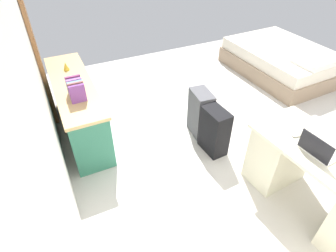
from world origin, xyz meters
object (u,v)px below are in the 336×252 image
(desk, at_px, (319,182))
(figurine_small, at_px, (66,66))
(laptop, at_px, (318,150))
(credenza, at_px, (78,108))
(suitcase_spare_grey, at_px, (200,113))
(computer_mouse, at_px, (296,134))
(suitcase_black, at_px, (214,131))
(bed, at_px, (282,61))

(desk, xyz_separation_m, figurine_small, (2.68, 1.84, 0.41))
(desk, relative_size, laptop, 4.56)
(credenza, relative_size, suitcase_spare_grey, 2.83)
(desk, xyz_separation_m, computer_mouse, (0.35, 0.08, 0.37))
(desk, relative_size, computer_mouse, 14.85)
(suitcase_spare_grey, height_order, figurine_small, figurine_small)
(desk, bearing_deg, suitcase_black, 19.88)
(suitcase_black, bearing_deg, laptop, -167.05)
(suitcase_black, bearing_deg, suitcase_spare_grey, -6.98)
(bed, xyz_separation_m, figurine_small, (0.26, 3.69, 0.55))
(bed, bearing_deg, suitcase_spare_grey, 111.08)
(desk, bearing_deg, credenza, 38.77)
(suitcase_spare_grey, xyz_separation_m, figurine_small, (1.13, 1.44, 0.48))
(credenza, relative_size, bed, 0.93)
(credenza, bearing_deg, suitcase_spare_grey, -117.24)
(bed, height_order, computer_mouse, computer_mouse)
(computer_mouse, bearing_deg, bed, -47.22)
(suitcase_spare_grey, bearing_deg, bed, -62.77)
(desk, bearing_deg, figurine_small, 34.54)
(bed, relative_size, suitcase_spare_grey, 3.06)
(credenza, xyz_separation_m, suitcase_black, (-1.12, -1.42, -0.07))
(desk, distance_m, laptop, 0.42)
(suitcase_black, height_order, computer_mouse, computer_mouse)
(bed, bearing_deg, computer_mouse, 137.04)
(figurine_small, bearing_deg, bed, -94.08)
(computer_mouse, bearing_deg, credenza, 37.85)
(credenza, bearing_deg, bed, -88.09)
(computer_mouse, xyz_separation_m, figurine_small, (2.33, 1.76, 0.04))
(figurine_small, bearing_deg, computer_mouse, -142.95)
(desk, height_order, credenza, same)
(credenza, relative_size, laptop, 5.53)
(suitcase_spare_grey, bearing_deg, figurine_small, 58.14)
(bed, relative_size, figurine_small, 17.68)
(desk, xyz_separation_m, credenza, (2.29, 1.84, -0.02))
(suitcase_black, distance_m, figurine_small, 2.13)
(desk, distance_m, suitcase_black, 1.25)
(suitcase_spare_grey, bearing_deg, credenza, 68.91)
(desk, relative_size, suitcase_black, 2.46)
(desk, xyz_separation_m, suitcase_black, (1.17, 0.42, -0.08))
(laptop, relative_size, figurine_small, 2.96)
(laptop, xyz_separation_m, figurine_small, (2.59, 1.74, 0.01))
(figurine_small, bearing_deg, credenza, -179.77)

